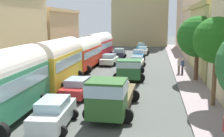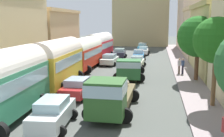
{
  "view_description": "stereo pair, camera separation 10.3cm",
  "coord_description": "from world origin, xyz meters",
  "px_view_note": "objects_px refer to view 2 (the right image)",
  "views": [
    {
      "loc": [
        3.98,
        -7.64,
        5.76
      ],
      "look_at": [
        0.0,
        17.18,
        1.48
      ],
      "focal_mm": 44.21,
      "sensor_mm": 36.0,
      "label": 1
    },
    {
      "loc": [
        4.08,
        -7.62,
        5.76
      ],
      "look_at": [
        0.0,
        17.18,
        1.48
      ],
      "focal_mm": 44.21,
      "sensor_mm": 36.0,
      "label": 2
    }
  ],
  "objects_px": {
    "parked_bus_1": "(58,60)",
    "car_6": "(110,59)",
    "car_3": "(143,47)",
    "car_7": "(120,53)",
    "car_1": "(139,55)",
    "parked_bus_3": "(100,45)",
    "car_4": "(53,113)",
    "cargo_truck_0": "(111,95)",
    "car_0": "(137,62)",
    "cargo_truck_1": "(129,68)",
    "pedestrian_3": "(183,66)",
    "pedestrian_0": "(179,65)",
    "parked_bus_2": "(84,52)",
    "parked_bus_0": "(2,82)",
    "car_5": "(77,88)",
    "car_2": "(143,51)"
  },
  "relations": [
    {
      "from": "parked_bus_3",
      "to": "pedestrian_0",
      "type": "bearing_deg",
      "value": -43.94
    },
    {
      "from": "parked_bus_3",
      "to": "car_4",
      "type": "height_order",
      "value": "parked_bus_3"
    },
    {
      "from": "car_6",
      "to": "parked_bus_0",
      "type": "bearing_deg",
      "value": -96.18
    },
    {
      "from": "cargo_truck_1",
      "to": "pedestrian_3",
      "type": "xyz_separation_m",
      "value": [
        5.48,
        3.31,
        -0.1
      ]
    },
    {
      "from": "parked_bus_3",
      "to": "pedestrian_3",
      "type": "height_order",
      "value": "parked_bus_3"
    },
    {
      "from": "parked_bus_0",
      "to": "car_0",
      "type": "bearing_deg",
      "value": 72.89
    },
    {
      "from": "parked_bus_1",
      "to": "car_6",
      "type": "height_order",
      "value": "parked_bus_1"
    },
    {
      "from": "cargo_truck_0",
      "to": "cargo_truck_1",
      "type": "relative_size",
      "value": 1.05
    },
    {
      "from": "car_5",
      "to": "parked_bus_1",
      "type": "bearing_deg",
      "value": 130.07
    },
    {
      "from": "cargo_truck_1",
      "to": "car_6",
      "type": "xyz_separation_m",
      "value": [
        -3.6,
        9.2,
        -0.41
      ]
    },
    {
      "from": "parked_bus_0",
      "to": "car_3",
      "type": "xyz_separation_m",
      "value": [
        5.82,
        40.87,
        -1.56
      ]
    },
    {
      "from": "parked_bus_1",
      "to": "car_6",
      "type": "xyz_separation_m",
      "value": [
        2.4,
        13.15,
        -1.63
      ]
    },
    {
      "from": "car_4",
      "to": "car_6",
      "type": "height_order",
      "value": "car_4"
    },
    {
      "from": "car_1",
      "to": "car_6",
      "type": "relative_size",
      "value": 0.94
    },
    {
      "from": "parked_bus_3",
      "to": "car_4",
      "type": "distance_m",
      "value": 27.54
    },
    {
      "from": "car_0",
      "to": "pedestrian_0",
      "type": "xyz_separation_m",
      "value": [
        4.88,
        -3.9,
        0.31
      ]
    },
    {
      "from": "car_6",
      "to": "pedestrian_3",
      "type": "xyz_separation_m",
      "value": [
        9.07,
        -5.89,
        0.31
      ]
    },
    {
      "from": "parked_bus_1",
      "to": "car_3",
      "type": "xyz_separation_m",
      "value": [
        5.82,
        31.87,
        -1.58
      ]
    },
    {
      "from": "pedestrian_3",
      "to": "car_2",
      "type": "bearing_deg",
      "value": 105.82
    },
    {
      "from": "parked_bus_2",
      "to": "pedestrian_0",
      "type": "distance_m",
      "value": 11.28
    },
    {
      "from": "parked_bus_1",
      "to": "cargo_truck_0",
      "type": "xyz_separation_m",
      "value": [
        5.95,
        -6.92,
        -1.06
      ]
    },
    {
      "from": "cargo_truck_0",
      "to": "car_6",
      "type": "height_order",
      "value": "cargo_truck_0"
    },
    {
      "from": "parked_bus_0",
      "to": "pedestrian_3",
      "type": "xyz_separation_m",
      "value": [
        11.47,
        16.26,
        -1.3
      ]
    },
    {
      "from": "pedestrian_0",
      "to": "pedestrian_3",
      "type": "height_order",
      "value": "pedestrian_0"
    },
    {
      "from": "pedestrian_0",
      "to": "car_6",
      "type": "bearing_deg",
      "value": 146.09
    },
    {
      "from": "car_3",
      "to": "car_7",
      "type": "height_order",
      "value": "car_3"
    },
    {
      "from": "parked_bus_2",
      "to": "car_1",
      "type": "distance_m",
      "value": 11.19
    },
    {
      "from": "parked_bus_2",
      "to": "car_6",
      "type": "relative_size",
      "value": 2.13
    },
    {
      "from": "parked_bus_1",
      "to": "parked_bus_2",
      "type": "relative_size",
      "value": 0.93
    },
    {
      "from": "car_3",
      "to": "parked_bus_0",
      "type": "bearing_deg",
      "value": -98.1
    },
    {
      "from": "car_3",
      "to": "car_7",
      "type": "distance_m",
      "value": 12.27
    },
    {
      "from": "car_1",
      "to": "car_2",
      "type": "height_order",
      "value": "car_1"
    },
    {
      "from": "parked_bus_3",
      "to": "car_6",
      "type": "height_order",
      "value": "parked_bus_3"
    },
    {
      "from": "parked_bus_3",
      "to": "car_3",
      "type": "distance_m",
      "value": 15.11
    },
    {
      "from": "parked_bus_1",
      "to": "car_6",
      "type": "relative_size",
      "value": 1.97
    },
    {
      "from": "car_7",
      "to": "car_5",
      "type": "bearing_deg",
      "value": -90.27
    },
    {
      "from": "cargo_truck_1",
      "to": "car_1",
      "type": "height_order",
      "value": "cargo_truck_1"
    },
    {
      "from": "cargo_truck_0",
      "to": "car_0",
      "type": "distance_m",
      "value": 18.13
    },
    {
      "from": "car_3",
      "to": "car_5",
      "type": "distance_m",
      "value": 35.21
    },
    {
      "from": "parked_bus_0",
      "to": "cargo_truck_0",
      "type": "height_order",
      "value": "parked_bus_0"
    },
    {
      "from": "car_2",
      "to": "pedestrian_3",
      "type": "xyz_separation_m",
      "value": [
        5.17,
        -18.23,
        0.32
      ]
    },
    {
      "from": "car_0",
      "to": "car_5",
      "type": "relative_size",
      "value": 1.0
    },
    {
      "from": "cargo_truck_1",
      "to": "pedestrian_3",
      "type": "relative_size",
      "value": 3.85
    },
    {
      "from": "cargo_truck_0",
      "to": "pedestrian_0",
      "type": "bearing_deg",
      "value": 70.1
    },
    {
      "from": "car_0",
      "to": "car_6",
      "type": "bearing_deg",
      "value": 152.96
    },
    {
      "from": "parked_bus_2",
      "to": "car_0",
      "type": "bearing_deg",
      "value": 19.51
    },
    {
      "from": "car_3",
      "to": "parked_bus_2",
      "type": "bearing_deg",
      "value": -104.27
    },
    {
      "from": "parked_bus_2",
      "to": "car_0",
      "type": "relative_size",
      "value": 2.42
    },
    {
      "from": "car_5",
      "to": "pedestrian_0",
      "type": "height_order",
      "value": "pedestrian_0"
    },
    {
      "from": "parked_bus_2",
      "to": "car_7",
      "type": "height_order",
      "value": "parked_bus_2"
    }
  ]
}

